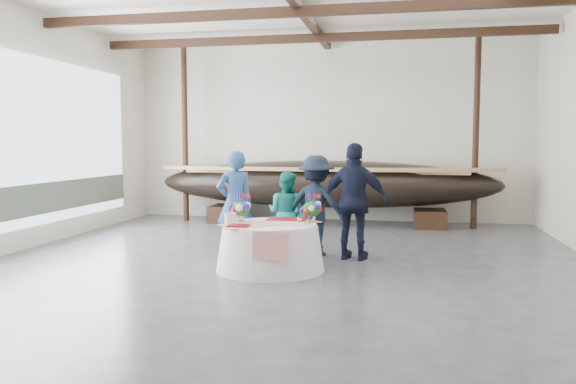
# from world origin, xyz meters

# --- Properties ---
(floor) EXTENTS (10.00, 12.00, 0.01)m
(floor) POSITION_xyz_m (0.00, 0.00, 0.00)
(floor) COLOR #3D3D42
(floor) RESTS_ON ground
(wall_back) EXTENTS (10.00, 0.02, 4.50)m
(wall_back) POSITION_xyz_m (0.00, 6.00, 2.25)
(wall_back) COLOR silver
(wall_back) RESTS_ON ground
(wall_front) EXTENTS (10.00, 0.02, 4.50)m
(wall_front) POSITION_xyz_m (0.00, -6.00, 2.25)
(wall_front) COLOR silver
(wall_front) RESTS_ON ground
(pavilion_structure) EXTENTS (9.80, 11.76, 4.50)m
(pavilion_structure) POSITION_xyz_m (0.00, 0.86, 4.00)
(pavilion_structure) COLOR black
(pavilion_structure) RESTS_ON ground
(open_bay) EXTENTS (0.03, 7.00, 3.20)m
(open_bay) POSITION_xyz_m (-4.95, 1.00, 1.83)
(open_bay) COLOR silver
(open_bay) RESTS_ON ground
(longboat_display) EXTENTS (8.27, 1.65, 1.55)m
(longboat_display) POSITION_xyz_m (0.04, 5.04, 0.99)
(longboat_display) COLOR black
(longboat_display) RESTS_ON ground
(banquet_table) EXTENTS (1.68, 1.68, 0.73)m
(banquet_table) POSITION_xyz_m (-0.14, 0.04, 0.36)
(banquet_table) COLOR silver
(banquet_table) RESTS_ON ground
(tabletop_items) EXTENTS (1.55, 1.42, 0.40)m
(tabletop_items) POSITION_xyz_m (-0.14, 0.19, 0.87)
(tabletop_items) COLOR red
(tabletop_items) RESTS_ON banquet_table
(guest_woman_blue) EXTENTS (0.80, 0.74, 1.83)m
(guest_woman_blue) POSITION_xyz_m (-1.03, 1.12, 0.92)
(guest_woman_blue) COLOR #2A5089
(guest_woman_blue) RESTS_ON ground
(guest_woman_teal) EXTENTS (0.83, 0.73, 1.46)m
(guest_woman_teal) POSITION_xyz_m (-0.17, 1.42, 0.73)
(guest_woman_teal) COLOR teal
(guest_woman_teal) RESTS_ON ground
(guest_man_left) EXTENTS (1.23, 0.85, 1.76)m
(guest_man_left) POSITION_xyz_m (0.39, 1.29, 0.88)
(guest_man_left) COLOR black
(guest_man_left) RESTS_ON ground
(guest_man_right) EXTENTS (1.23, 0.69, 1.97)m
(guest_man_right) POSITION_xyz_m (1.09, 1.07, 0.99)
(guest_man_right) COLOR black
(guest_man_right) RESTS_ON ground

